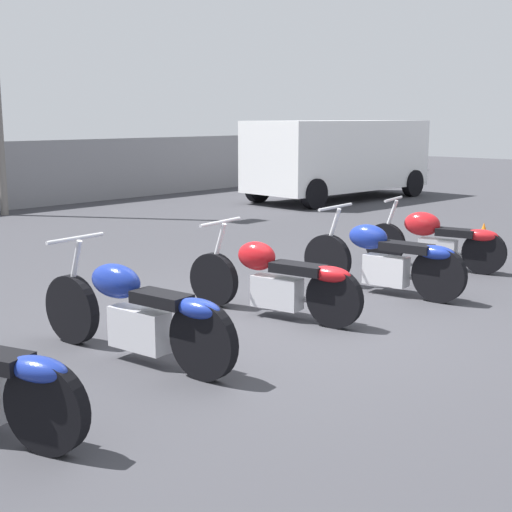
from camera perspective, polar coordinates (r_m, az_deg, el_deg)
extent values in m
plane|color=#38383D|center=(7.23, 2.04, -5.42)|extent=(60.00, 60.00, 0.00)
cylinder|color=black|center=(4.63, -16.42, -11.57)|extent=(0.27, 0.60, 0.60)
ellipsoid|color=navy|center=(4.57, -17.06, -8.64)|extent=(0.32, 0.48, 0.16)
cylinder|color=black|center=(6.75, -14.51, -4.15)|extent=(0.16, 0.64, 0.64)
cylinder|color=black|center=(5.65, -4.24, -6.79)|extent=(0.16, 0.64, 0.64)
cube|color=silver|center=(6.13, -9.32, -5.79)|extent=(0.25, 0.59, 0.35)
ellipsoid|color=navy|center=(6.22, -11.16, -1.97)|extent=(0.31, 0.57, 0.30)
cube|color=black|center=(5.86, -7.57, -3.41)|extent=(0.29, 0.54, 0.10)
ellipsoid|color=navy|center=(5.61, -4.67, -4.21)|extent=(0.24, 0.46, 0.16)
cylinder|color=silver|center=(6.54, -14.24, 1.38)|extent=(0.62, 0.10, 0.04)
cylinder|color=silver|center=(6.64, -14.37, -1.43)|extent=(0.07, 0.26, 0.65)
cylinder|color=silver|center=(6.12, -7.45, -6.38)|extent=(0.13, 0.63, 0.07)
cylinder|color=black|center=(7.83, -3.40, -1.90)|extent=(0.18, 0.60, 0.59)
cylinder|color=black|center=(7.05, 6.30, -3.39)|extent=(0.18, 0.60, 0.59)
cube|color=silver|center=(7.38, 1.68, -2.92)|extent=(0.28, 0.56, 0.33)
ellipsoid|color=#AD1419|center=(7.44, 0.05, 0.01)|extent=(0.32, 0.47, 0.30)
cube|color=black|center=(7.19, 3.40, -1.01)|extent=(0.32, 0.60, 0.10)
ellipsoid|color=#AD1419|center=(7.02, 5.98, -1.46)|extent=(0.26, 0.46, 0.16)
cylinder|color=silver|center=(7.65, -2.85, 2.73)|extent=(0.70, 0.14, 0.04)
cylinder|color=silver|center=(7.73, -3.13, 0.39)|extent=(0.09, 0.25, 0.63)
cylinder|color=silver|center=(7.42, 3.14, -3.33)|extent=(0.17, 0.68, 0.07)
cylinder|color=black|center=(8.87, 5.74, -0.29)|extent=(0.15, 0.63, 0.63)
cylinder|color=black|center=(8.22, 14.43, -1.48)|extent=(0.15, 0.63, 0.63)
cube|color=silver|center=(8.50, 10.35, -1.13)|extent=(0.24, 0.54, 0.35)
ellipsoid|color=navy|center=(8.54, 8.96, 1.53)|extent=(0.29, 0.51, 0.29)
cube|color=black|center=(8.33, 11.94, 0.68)|extent=(0.29, 0.62, 0.10)
ellipsoid|color=navy|center=(8.19, 14.20, 0.28)|extent=(0.24, 0.46, 0.16)
cylinder|color=silver|center=(8.71, 6.39, 3.92)|extent=(0.75, 0.10, 0.04)
cylinder|color=silver|center=(8.79, 6.06, 1.80)|extent=(0.07, 0.26, 0.65)
cylinder|color=silver|center=(8.55, 11.57, -1.53)|extent=(0.13, 0.69, 0.07)
cylinder|color=black|center=(10.29, 10.29, 1.00)|extent=(0.20, 0.58, 0.58)
cylinder|color=black|center=(9.89, 17.79, 0.25)|extent=(0.20, 0.58, 0.58)
cube|color=silver|center=(10.05, 14.33, 0.43)|extent=(0.29, 0.53, 0.32)
ellipsoid|color=red|center=(10.06, 13.14, 2.52)|extent=(0.37, 0.55, 0.33)
cube|color=black|center=(9.94, 15.70, 1.82)|extent=(0.33, 0.54, 0.10)
ellipsoid|color=red|center=(9.86, 17.58, 1.59)|extent=(0.28, 0.47, 0.16)
cylinder|color=silver|center=(10.17, 10.94, 4.49)|extent=(0.63, 0.15, 0.04)
cylinder|color=silver|center=(10.22, 10.61, 2.74)|extent=(0.09, 0.25, 0.62)
cylinder|color=silver|center=(10.14, 15.26, 0.14)|extent=(0.20, 0.71, 0.07)
cube|color=white|center=(18.27, 6.64, 8.05)|extent=(5.22, 2.32, 1.70)
cube|color=black|center=(16.39, 0.93, 9.13)|extent=(0.16, 1.75, 0.51)
cylinder|color=black|center=(16.25, 4.69, 4.98)|extent=(0.71, 0.27, 0.70)
cylinder|color=black|center=(17.53, 0.14, 5.45)|extent=(0.71, 0.27, 0.70)
cylinder|color=black|center=(19.32, 12.42, 5.71)|extent=(0.71, 0.27, 0.70)
cylinder|color=black|center=(20.41, 8.09, 6.13)|extent=(0.71, 0.27, 0.70)
cone|color=orange|center=(11.73, 17.73, 1.52)|extent=(0.28, 0.28, 0.43)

